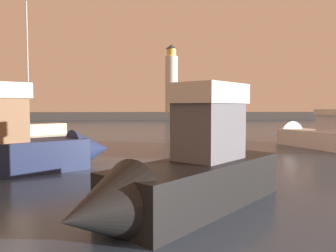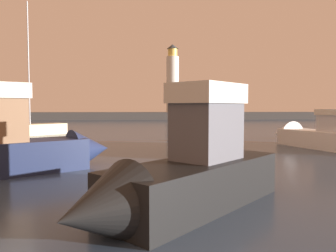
# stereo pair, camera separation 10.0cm
# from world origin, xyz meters

# --- Properties ---
(ground_plane) EXTENTS (220.00, 220.00, 0.00)m
(ground_plane) POSITION_xyz_m (0.00, 34.52, 0.00)
(ground_plane) COLOR #2D3D51
(breakwater) EXTENTS (72.02, 6.20, 1.57)m
(breakwater) POSITION_xyz_m (0.00, 69.05, 0.79)
(breakwater) COLOR #423F3D
(breakwater) RESTS_ON ground_plane
(lighthouse) EXTENTS (2.69, 2.69, 14.58)m
(lighthouse) POSITION_xyz_m (4.00, 69.05, 8.48)
(lighthouse) COLOR silver
(lighthouse) RESTS_ON breakwater
(motorboat_1) EXTENTS (6.32, 6.27, 3.56)m
(motorboat_1) POSITION_xyz_m (-1.62, 6.26, 0.99)
(motorboat_1) COLOR black
(motorboat_1) RESTS_ON ground_plane
(motorboat_2) EXTENTS (7.57, 5.92, 3.84)m
(motorboat_2) POSITION_xyz_m (-7.58, 11.72, 1.20)
(motorboat_2) COLOR #1E284C
(motorboat_2) RESTS_ON ground_plane
(motorboat_3) EXTENTS (4.49, 8.47, 2.96)m
(motorboat_3) POSITION_xyz_m (8.93, 19.19, 0.78)
(motorboat_3) COLOR white
(motorboat_3) RESTS_ON ground_plane
(motorboat_4) EXTENTS (2.95, 7.11, 3.03)m
(motorboat_4) POSITION_xyz_m (1.66, 17.49, 0.85)
(motorboat_4) COLOR black
(motorboat_4) RESTS_ON ground_plane
(sailboat_moored) EXTENTS (7.47, 7.10, 12.48)m
(sailboat_moored) POSITION_xyz_m (-13.82, 29.45, 0.59)
(sailboat_moored) COLOR beige
(sailboat_moored) RESTS_ON ground_plane
(mooring_buoy) EXTENTS (0.93, 0.93, 0.93)m
(mooring_buoy) POSITION_xyz_m (12.16, 23.98, 0.46)
(mooring_buoy) COLOR #EA5919
(mooring_buoy) RESTS_ON ground_plane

